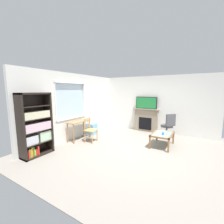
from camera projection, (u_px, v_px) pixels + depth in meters
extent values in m
cube|color=gray|center=(132.00, 149.00, 4.91)|extent=(5.88, 6.00, 0.02)
cube|color=silver|center=(76.00, 127.00, 6.12)|extent=(4.88, 0.12, 0.83)
cube|color=silver|center=(75.00, 78.00, 5.84)|extent=(4.88, 0.12, 0.36)
cube|color=silver|center=(34.00, 104.00, 4.50)|extent=(1.43, 0.12, 1.38)
cube|color=silver|center=(97.00, 99.00, 7.18)|extent=(1.99, 0.12, 1.38)
cube|color=silver|center=(70.00, 101.00, 5.73)|extent=(1.45, 0.02, 1.38)
cube|color=white|center=(72.00, 118.00, 5.79)|extent=(1.51, 0.06, 0.03)
cube|color=white|center=(70.00, 83.00, 5.59)|extent=(1.51, 0.06, 0.03)
cube|color=white|center=(55.00, 102.00, 5.08)|extent=(0.03, 0.06, 1.38)
cube|color=white|center=(84.00, 100.00, 6.31)|extent=(0.03, 0.06, 1.38)
cube|color=silver|center=(154.00, 104.00, 6.84)|extent=(0.12, 5.20, 2.57)
cube|color=black|center=(20.00, 128.00, 3.97)|extent=(0.05, 0.38, 1.86)
cube|color=black|center=(48.00, 122.00, 4.69)|extent=(0.05, 0.38, 1.86)
cube|color=black|center=(33.00, 93.00, 4.20)|extent=(0.90, 0.38, 0.05)
cube|color=black|center=(38.00, 154.00, 4.46)|extent=(0.90, 0.38, 0.05)
cube|color=black|center=(32.00, 124.00, 4.42)|extent=(0.90, 0.02, 1.86)
cube|color=black|center=(37.00, 142.00, 4.41)|extent=(0.85, 0.36, 0.02)
cube|color=black|center=(36.00, 131.00, 4.36)|extent=(0.85, 0.36, 0.02)
cube|color=black|center=(35.00, 119.00, 4.30)|extent=(0.85, 0.36, 0.02)
cube|color=black|center=(34.00, 106.00, 4.25)|extent=(0.85, 0.36, 0.02)
cube|color=silver|center=(29.00, 140.00, 4.19)|extent=(0.39, 0.27, 0.25)
cube|color=#B7D6B2|center=(44.00, 135.00, 4.57)|extent=(0.38, 0.27, 0.29)
cube|color=beige|center=(36.00, 126.00, 4.34)|extent=(0.77, 0.33, 0.23)
cube|color=beige|center=(35.00, 115.00, 4.28)|extent=(0.76, 0.33, 0.20)
cube|color=green|center=(25.00, 155.00, 4.11)|extent=(0.02, 0.23, 0.19)
cube|color=red|center=(26.00, 154.00, 4.14)|extent=(0.03, 0.30, 0.24)
cube|color=green|center=(27.00, 153.00, 4.16)|extent=(0.02, 0.26, 0.27)
cube|color=orange|center=(29.00, 153.00, 4.20)|extent=(0.04, 0.27, 0.25)
cube|color=orange|center=(30.00, 152.00, 4.23)|extent=(0.04, 0.22, 0.27)
cube|color=green|center=(32.00, 151.00, 4.27)|extent=(0.03, 0.24, 0.28)
cube|color=yellow|center=(33.00, 152.00, 4.31)|extent=(0.03, 0.22, 0.19)
cube|color=red|center=(35.00, 152.00, 4.35)|extent=(0.02, 0.27, 0.19)
cube|color=red|center=(36.00, 150.00, 4.37)|extent=(0.04, 0.30, 0.27)
cube|color=#A37547|center=(79.00, 121.00, 5.72)|extent=(0.97, 0.41, 0.03)
cylinder|color=#A37547|center=(74.00, 134.00, 5.33)|extent=(0.04, 0.04, 0.72)
cylinder|color=#A37547|center=(89.00, 129.00, 6.06)|extent=(0.04, 0.04, 0.72)
cylinder|color=#A37547|center=(68.00, 133.00, 5.48)|extent=(0.04, 0.04, 0.72)
cylinder|color=#A37547|center=(84.00, 128.00, 6.22)|extent=(0.04, 0.04, 0.72)
cube|color=tan|center=(91.00, 130.00, 5.53)|extent=(0.45, 0.44, 0.04)
cylinder|color=tan|center=(92.00, 138.00, 5.34)|extent=(0.04, 0.04, 0.43)
cylinder|color=tan|center=(97.00, 136.00, 5.65)|extent=(0.04, 0.04, 0.43)
cylinder|color=tan|center=(85.00, 137.00, 5.48)|extent=(0.04, 0.04, 0.43)
cylinder|color=tan|center=(90.00, 134.00, 5.78)|extent=(0.04, 0.04, 0.43)
cylinder|color=tan|center=(85.00, 125.00, 5.41)|extent=(0.04, 0.04, 0.45)
cylinder|color=tan|center=(90.00, 123.00, 5.72)|extent=(0.04, 0.04, 0.45)
cube|color=tan|center=(87.00, 119.00, 5.54)|extent=(0.36, 0.07, 0.06)
cylinder|color=tan|center=(86.00, 125.00, 5.48)|extent=(0.02, 0.02, 0.35)
cylinder|color=tan|center=(87.00, 125.00, 5.57)|extent=(0.02, 0.02, 0.35)
cylinder|color=tan|center=(89.00, 124.00, 5.66)|extent=(0.02, 0.02, 0.35)
cube|color=#72ADDB|center=(92.00, 129.00, 6.52)|extent=(0.35, 0.40, 0.49)
cube|color=gray|center=(146.00, 120.00, 6.99)|extent=(0.18, 1.08, 1.03)
cube|color=black|center=(145.00, 124.00, 6.93)|extent=(0.03, 0.59, 0.57)
cube|color=gray|center=(146.00, 109.00, 6.89)|extent=(0.26, 1.18, 0.04)
cube|color=black|center=(146.00, 103.00, 6.85)|extent=(0.05, 0.98, 0.55)
cube|color=#237F3D|center=(146.00, 103.00, 6.83)|extent=(0.01, 0.93, 0.50)
cylinder|color=#4C4C51|center=(167.00, 126.00, 6.07)|extent=(0.48, 0.48, 0.09)
cube|color=#4C4C51|center=(171.00, 120.00, 5.82)|extent=(0.35, 0.33, 0.48)
cylinder|color=#38383D|center=(166.00, 132.00, 6.11)|extent=(0.06, 0.06, 0.42)
cube|color=#38383D|center=(163.00, 137.00, 6.10)|extent=(0.23, 0.21, 0.03)
cylinder|color=#38383D|center=(160.00, 137.00, 6.06)|extent=(0.05, 0.05, 0.05)
cube|color=#38383D|center=(167.00, 138.00, 6.00)|extent=(0.26, 0.17, 0.03)
cylinder|color=#38383D|center=(169.00, 139.00, 5.86)|extent=(0.05, 0.05, 0.05)
cube|color=#38383D|center=(170.00, 137.00, 6.09)|extent=(0.09, 0.28, 0.03)
cylinder|color=#38383D|center=(174.00, 137.00, 6.05)|extent=(0.05, 0.05, 0.05)
cube|color=#38383D|center=(167.00, 136.00, 6.25)|extent=(0.28, 0.07, 0.03)
cylinder|color=#38383D|center=(168.00, 135.00, 6.36)|extent=(0.05, 0.05, 0.05)
cube|color=#38383D|center=(163.00, 136.00, 6.25)|extent=(0.15, 0.27, 0.03)
cylinder|color=#38383D|center=(161.00, 135.00, 6.37)|extent=(0.05, 0.05, 0.05)
cube|color=#8C9E99|center=(162.00, 134.00, 5.10)|extent=(0.87, 0.54, 0.02)
cube|color=brown|center=(171.00, 135.00, 4.95)|extent=(0.97, 0.05, 0.05)
cube|color=brown|center=(154.00, 133.00, 5.26)|extent=(0.97, 0.05, 0.05)
cube|color=brown|center=(159.00, 138.00, 4.72)|extent=(0.05, 0.64, 0.05)
cube|color=brown|center=(165.00, 131.00, 5.49)|extent=(0.05, 0.64, 0.05)
cube|color=brown|center=(168.00, 146.00, 4.60)|extent=(0.05, 0.05, 0.41)
cube|color=brown|center=(173.00, 138.00, 5.38)|extent=(0.05, 0.05, 0.41)
cube|color=brown|center=(150.00, 143.00, 4.90)|extent=(0.05, 0.05, 0.41)
cube|color=brown|center=(157.00, 136.00, 5.68)|extent=(0.05, 0.05, 0.41)
cylinder|color=#337FD6|center=(163.00, 133.00, 4.93)|extent=(0.07, 0.07, 0.09)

